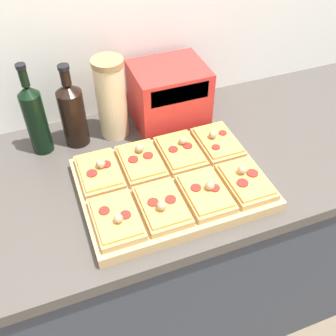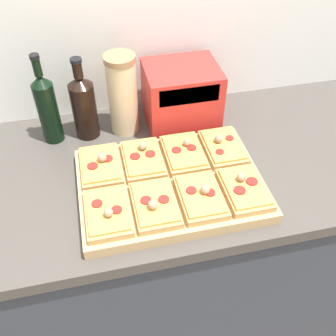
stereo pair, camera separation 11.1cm
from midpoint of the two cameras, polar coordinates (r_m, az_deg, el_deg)
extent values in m
cube|color=silver|center=(1.31, -2.34, 22.34)|extent=(6.00, 0.06, 2.50)
cube|color=#333842|center=(1.56, 1.10, -12.36)|extent=(2.60, 0.64, 0.87)
cube|color=#423D38|center=(1.21, 1.39, -0.29)|extent=(2.63, 0.67, 0.04)
cube|color=tan|center=(1.11, 3.19, -2.57)|extent=(0.51, 0.37, 0.03)
cube|color=tan|center=(1.13, -7.00, 0.08)|extent=(0.11, 0.17, 0.02)
cube|color=gold|center=(1.12, -7.06, 0.60)|extent=(0.10, 0.15, 0.01)
cylinder|color=maroon|center=(1.11, -8.13, 0.15)|extent=(0.03, 0.03, 0.00)
cylinder|color=maroon|center=(1.12, -6.02, 1.24)|extent=(0.03, 0.03, 0.00)
sphere|color=#937A5B|center=(1.11, -6.77, 1.41)|extent=(0.03, 0.03, 0.03)
cube|color=tan|center=(1.14, -0.90, 1.03)|extent=(0.11, 0.17, 0.02)
cube|color=gold|center=(1.13, -0.91, 1.55)|extent=(0.10, 0.15, 0.01)
cylinder|color=maroon|center=(1.13, -2.02, 1.58)|extent=(0.03, 0.03, 0.00)
cylinder|color=maroon|center=(1.13, 0.20, 1.95)|extent=(0.03, 0.03, 0.00)
sphere|color=#937A5B|center=(1.14, -0.94, 3.11)|extent=(0.03, 0.03, 0.03)
cube|color=tan|center=(1.17, 5.02, 1.93)|extent=(0.11, 0.17, 0.02)
cube|color=gold|center=(1.16, 5.06, 2.44)|extent=(0.10, 0.15, 0.01)
cylinder|color=maroon|center=(1.15, 3.98, 2.51)|extent=(0.03, 0.03, 0.00)
cylinder|color=maroon|center=(1.16, 6.17, 2.83)|extent=(0.03, 0.03, 0.00)
sphere|color=#937A5B|center=(1.16, 5.52, 3.62)|extent=(0.02, 0.02, 0.02)
cube|color=tan|center=(1.20, 10.64, 2.77)|extent=(0.11, 0.17, 0.02)
cube|color=gold|center=(1.20, 10.73, 3.27)|extent=(0.10, 0.15, 0.01)
cylinder|color=maroon|center=(1.16, 10.26, 2.22)|extent=(0.02, 0.02, 0.00)
cylinder|color=maroon|center=(1.21, 11.54, 4.17)|extent=(0.02, 0.02, 0.00)
sphere|color=#937A5B|center=(1.19, 10.03, 4.09)|extent=(0.03, 0.03, 0.03)
cube|color=tan|center=(1.01, -5.64, -6.73)|extent=(0.11, 0.17, 0.02)
cube|color=gold|center=(1.00, -5.70, -6.22)|extent=(0.10, 0.15, 0.01)
cylinder|color=maroon|center=(1.01, -7.20, -5.30)|extent=(0.03, 0.03, 0.00)
cylinder|color=maroon|center=(0.99, -4.30, -6.23)|extent=(0.03, 0.03, 0.00)
sphere|color=#937A5B|center=(0.97, -5.44, -6.65)|extent=(0.02, 0.02, 0.02)
cube|color=tan|center=(1.02, 1.21, -5.58)|extent=(0.11, 0.17, 0.02)
cube|color=gold|center=(1.01, 1.22, -5.06)|extent=(0.10, 0.15, 0.01)
cylinder|color=maroon|center=(1.01, -0.10, -4.86)|extent=(0.03, 0.03, 0.00)
cylinder|color=maroon|center=(1.01, 2.51, -4.72)|extent=(0.03, 0.03, 0.00)
sphere|color=#937A5B|center=(0.98, 1.00, -5.53)|extent=(0.03, 0.03, 0.03)
cube|color=tan|center=(1.05, 7.77, -4.40)|extent=(0.11, 0.17, 0.02)
cube|color=gold|center=(1.04, 7.84, -3.89)|extent=(0.10, 0.15, 0.01)
cylinder|color=maroon|center=(1.04, 6.46, -3.40)|extent=(0.03, 0.03, 0.00)
cylinder|color=maroon|center=(1.04, 9.18, -3.69)|extent=(0.03, 0.03, 0.00)
sphere|color=#937A5B|center=(1.03, 8.49, -3.27)|extent=(0.03, 0.03, 0.03)
cube|color=tan|center=(1.09, 13.90, -3.25)|extent=(0.11, 0.17, 0.02)
cube|color=gold|center=(1.08, 14.02, -2.74)|extent=(0.10, 0.15, 0.01)
cylinder|color=maroon|center=(1.06, 13.34, -3.32)|extent=(0.03, 0.03, 0.00)
cylinder|color=maroon|center=(1.09, 14.95, -2.04)|extent=(0.03, 0.03, 0.00)
sphere|color=#937A5B|center=(1.08, 13.49, -1.43)|extent=(0.02, 0.02, 0.02)
cylinder|color=black|center=(1.27, -14.56, 7.63)|extent=(0.06, 0.06, 0.20)
cone|color=black|center=(1.20, -15.54, 12.08)|extent=(0.06, 0.06, 0.03)
cylinder|color=black|center=(1.18, -15.93, 13.79)|extent=(0.02, 0.02, 0.05)
cylinder|color=black|center=(1.17, -16.24, 15.17)|extent=(0.03, 0.03, 0.01)
cylinder|color=black|center=(1.27, -9.56, 8.10)|extent=(0.08, 0.08, 0.19)
cone|color=black|center=(1.21, -10.15, 12.19)|extent=(0.08, 0.08, 0.03)
cylinder|color=black|center=(1.19, -10.39, 13.76)|extent=(0.03, 0.03, 0.05)
cylinder|color=black|center=(1.18, -10.57, 15.02)|extent=(0.03, 0.03, 0.01)
cylinder|color=beige|center=(1.26, -4.04, 10.11)|extent=(0.09, 0.09, 0.25)
cylinder|color=#937047|center=(1.19, -4.37, 15.48)|extent=(0.10, 0.10, 0.02)
cube|color=red|center=(1.31, 4.41, 10.30)|extent=(0.23, 0.19, 0.20)
cube|color=black|center=(1.20, 5.80, 10.37)|extent=(0.19, 0.01, 0.06)
cube|color=black|center=(1.34, 9.82, 11.21)|extent=(0.02, 0.02, 0.02)
camera|label=1|loc=(0.06, -87.13, 2.74)|focal=42.00mm
camera|label=2|loc=(0.06, 92.87, -2.74)|focal=42.00mm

